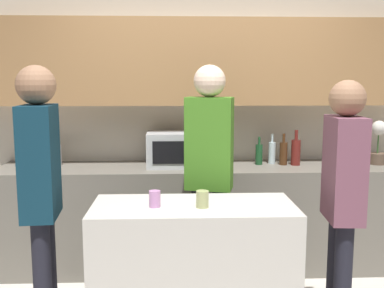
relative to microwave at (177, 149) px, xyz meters
name	(u,v)px	position (x,y,z in m)	size (l,w,h in m)	color
back_wall	(202,95)	(0.24, 0.23, 0.47)	(6.40, 0.40, 2.70)	beige
back_counter	(204,217)	(0.24, -0.04, -0.61)	(3.60, 0.62, 0.92)	#6B665B
kitchen_island	(194,272)	(0.10, -1.18, -0.62)	(1.28, 0.56, 0.89)	beige
microwave	(177,149)	(0.00, 0.00, 0.00)	(0.52, 0.39, 0.30)	#B7BABC
toaster	(44,157)	(-1.16, 0.00, -0.06)	(0.26, 0.16, 0.18)	silver
potted_plant	(378,142)	(1.81, 0.00, 0.05)	(0.14, 0.14, 0.40)	brown
bottle_0	(259,154)	(0.74, 0.03, -0.05)	(0.06, 0.06, 0.25)	#194723
bottle_1	(272,152)	(0.86, 0.07, -0.05)	(0.06, 0.06, 0.27)	silver
bottle_2	(283,153)	(0.95, 0.01, -0.04)	(0.07, 0.07, 0.28)	#472814
bottle_3	(296,152)	(1.06, -0.01, -0.03)	(0.08, 0.08, 0.32)	maroon
cup_0	(155,199)	(-0.14, -1.22, -0.12)	(0.07, 0.07, 0.10)	#C885C1
cup_1	(202,199)	(0.15, -1.24, -0.12)	(0.08, 0.08, 0.10)	tan
person_left	(209,161)	(0.24, -0.64, 0.01)	(0.38, 0.27, 1.78)	black
person_center	(41,184)	(-0.82, -1.26, -0.01)	(0.23, 0.36, 1.76)	black
person_right	(343,190)	(1.02, -1.26, -0.07)	(0.22, 0.35, 1.67)	black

